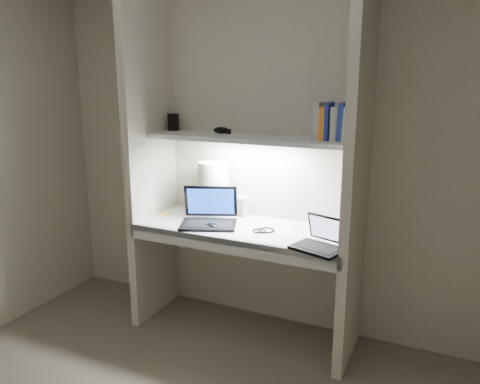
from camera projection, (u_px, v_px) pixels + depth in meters
The scene contains 17 objects.
back_wall at pixel (260, 150), 3.26m from camera, with size 3.20×0.01×2.50m, color beige.
alcove_panel_left at pixel (150, 149), 3.31m from camera, with size 0.06×0.55×2.50m, color beige.
alcove_panel_right at pixel (358, 164), 2.71m from camera, with size 0.06×0.55×2.50m, color beige.
desk at pixel (243, 229), 3.13m from camera, with size 1.40×0.55×0.04m, color white.
desk_apron at pixel (226, 246), 2.91m from camera, with size 1.46×0.03×0.10m, color silver.
shelf at pixel (250, 138), 3.07m from camera, with size 1.40×0.36×0.03m, color silver.
strip_light at pixel (250, 142), 3.08m from camera, with size 0.60×0.04×0.01m, color white.
table_lamp at pixel (213, 180), 3.33m from camera, with size 0.26×0.26×0.39m.
laptop_main at pixel (209, 216), 3.18m from camera, with size 0.46×0.43×0.25m.
laptop_netbook at pixel (322, 241), 2.72m from camera, with size 0.35×0.32×0.18m.
speaker at pixel (241, 206), 3.36m from camera, with size 0.10×0.07×0.14m, color silver.
mouse at pixel (212, 226), 3.09m from camera, with size 0.10×0.06×0.04m, color black.
cable_coil at pixel (266, 230), 3.03m from camera, with size 0.11×0.11×0.01m, color black.
sticky_note at pixel (165, 214), 3.41m from camera, with size 0.08×0.08×0.00m, color gold.
book_row at pixel (332, 122), 2.85m from camera, with size 0.22×0.15×0.23m.
shelf_box at pixel (173, 122), 3.39m from camera, with size 0.07×0.05×0.12m, color black.
shelf_gadget at pixel (221, 130), 3.20m from camera, with size 0.11×0.08×0.05m, color black.
Camera 1 is at (1.24, -1.49, 1.73)m, focal length 35.00 mm.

